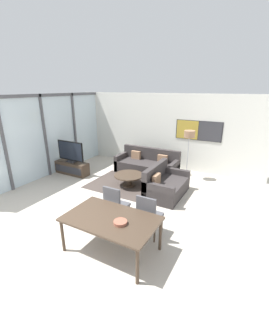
# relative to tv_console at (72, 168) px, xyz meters

# --- Properties ---
(ground_plane) EXTENTS (24.00, 24.00, 0.00)m
(ground_plane) POSITION_rel_tv_console_xyz_m (2.52, -3.36, -0.23)
(ground_plane) COLOR beige
(wall_back) EXTENTS (7.43, 0.09, 2.80)m
(wall_back) POSITION_rel_tv_console_xyz_m (2.56, 2.44, 1.18)
(wall_back) COLOR silver
(wall_back) RESTS_ON ground_plane
(window_wall_left) EXTENTS (0.07, 5.80, 2.80)m
(window_wall_left) POSITION_rel_tv_console_xyz_m (-0.68, -0.46, 1.30)
(window_wall_left) COLOR silver
(window_wall_left) RESTS_ON ground_plane
(area_rug) EXTENTS (2.53, 1.77, 0.01)m
(area_rug) POSITION_rel_tv_console_xyz_m (2.33, 0.11, -0.22)
(area_rug) COLOR #473D38
(area_rug) RESTS_ON ground_plane
(tv_console) EXTENTS (1.30, 0.43, 0.46)m
(tv_console) POSITION_rel_tv_console_xyz_m (0.00, 0.00, 0.00)
(tv_console) COLOR #423326
(tv_console) RESTS_ON ground_plane
(television) EXTENTS (1.12, 0.20, 0.76)m
(television) POSITION_rel_tv_console_xyz_m (0.00, 0.00, 0.61)
(television) COLOR #2D2D33
(television) RESTS_ON tv_console
(sofa_main) EXTENTS (2.26, 0.92, 0.88)m
(sofa_main) POSITION_rel_tv_console_xyz_m (2.33, 1.47, 0.05)
(sofa_main) COLOR #383333
(sofa_main) RESTS_ON ground_plane
(sofa_side) EXTENTS (0.92, 1.51, 0.88)m
(sofa_side) POSITION_rel_tv_console_xyz_m (3.56, 0.06, 0.05)
(sofa_side) COLOR #383333
(sofa_side) RESTS_ON ground_plane
(coffee_table) EXTENTS (0.94, 0.94, 0.38)m
(coffee_table) POSITION_rel_tv_console_xyz_m (2.33, 0.11, 0.06)
(coffee_table) COLOR #423326
(coffee_table) RESTS_ON ground_plane
(dining_table) EXTENTS (1.73, 1.05, 0.72)m
(dining_table) POSITION_rel_tv_console_xyz_m (3.59, -2.70, 0.43)
(dining_table) COLOR #423326
(dining_table) RESTS_ON ground_plane
(dining_chair_left) EXTENTS (0.46, 0.46, 0.97)m
(dining_chair_left) POSITION_rel_tv_console_xyz_m (3.17, -1.94, 0.31)
(dining_chair_left) COLOR #4C4C51
(dining_chair_left) RESTS_ON ground_plane
(dining_chair_centre) EXTENTS (0.46, 0.46, 0.97)m
(dining_chair_centre) POSITION_rel_tv_console_xyz_m (4.01, -1.97, 0.31)
(dining_chair_centre) COLOR #4C4C51
(dining_chair_centre) RESTS_ON ground_plane
(fruit_bowl) EXTENTS (0.25, 0.25, 0.06)m
(fruit_bowl) POSITION_rel_tv_console_xyz_m (3.84, -2.77, 0.53)
(fruit_bowl) COLOR #995642
(fruit_bowl) RESTS_ON dining_table
(floor_lamp) EXTENTS (0.35, 0.35, 1.68)m
(floor_lamp) POSITION_rel_tv_console_xyz_m (3.78, 1.56, 1.21)
(floor_lamp) COLOR #2D2D33
(floor_lamp) RESTS_ON ground_plane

